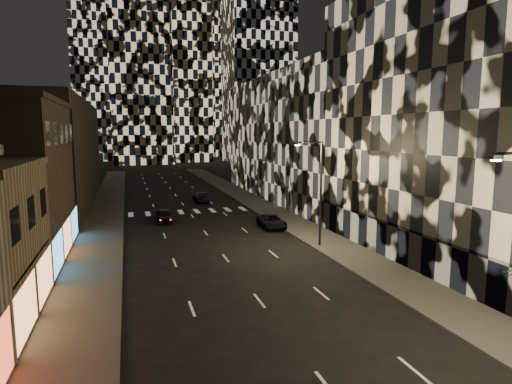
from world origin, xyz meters
TOP-DOWN VIEW (x-y plane):
  - sidewalk_left at (-10.00, 50.00)m, footprint 4.00×120.00m
  - sidewalk_right at (10.00, 50.00)m, footprint 4.00×120.00m
  - curb_left at (-7.90, 50.00)m, footprint 0.20×120.00m
  - curb_right at (7.90, 50.00)m, footprint 0.20×120.00m
  - retail_filler_left at (-17.00, 60.00)m, footprint 10.00×40.00m
  - midrise_right at (20.00, 24.50)m, footprint 16.00×25.00m
  - midrise_base at (12.30, 24.50)m, footprint 0.60×25.00m
  - midrise_filler_right at (20.00, 57.00)m, footprint 16.00×40.00m
  - tower_right_mid at (35.00, 135.00)m, footprint 20.00×20.00m
  - tower_center_low at (-2.00, 140.00)m, footprint 18.00×18.00m
  - streetlight_far at (8.35, 30.00)m, footprint 2.55×0.25m
  - car_dark_midlane at (-3.50, 44.46)m, footprint 1.70×4.18m
  - car_dark_oncoming at (2.80, 57.04)m, footprint 2.16×5.01m
  - car_dark_rightlane at (7.00, 38.24)m, footprint 2.42×4.97m

SIDE VIEW (x-z plane):
  - sidewalk_left at x=-10.00m, z-range 0.00..0.15m
  - sidewalk_right at x=10.00m, z-range 0.00..0.15m
  - curb_left at x=-7.90m, z-range 0.00..0.15m
  - curb_right at x=7.90m, z-range 0.00..0.15m
  - car_dark_rightlane at x=7.00m, z-range 0.00..1.36m
  - car_dark_midlane at x=-3.50m, z-range 0.00..1.42m
  - car_dark_oncoming at x=2.80m, z-range 0.00..1.44m
  - midrise_base at x=12.30m, z-range 0.00..3.00m
  - streetlight_far at x=8.35m, z-range 0.85..9.85m
  - retail_filler_left at x=-17.00m, z-range 0.00..14.00m
  - midrise_filler_right at x=20.00m, z-range 0.00..18.00m
  - midrise_right at x=20.00m, z-range 0.00..22.00m
  - tower_center_low at x=-2.00m, z-range 0.00..95.00m
  - tower_right_mid at x=35.00m, z-range 0.00..100.00m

